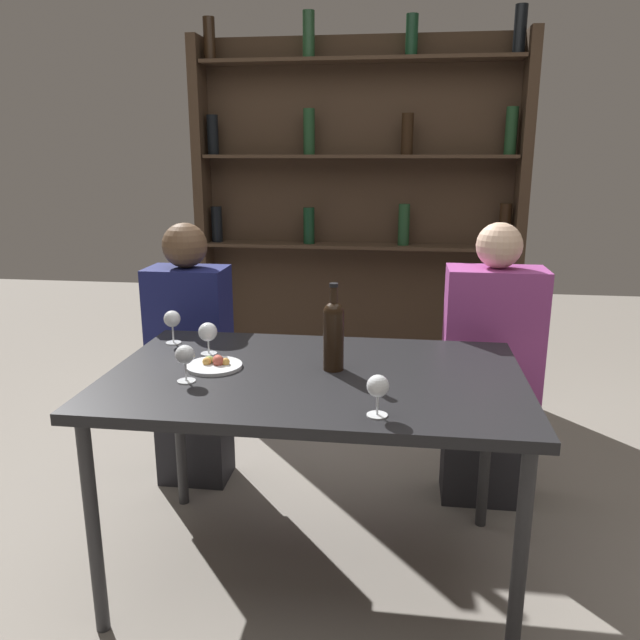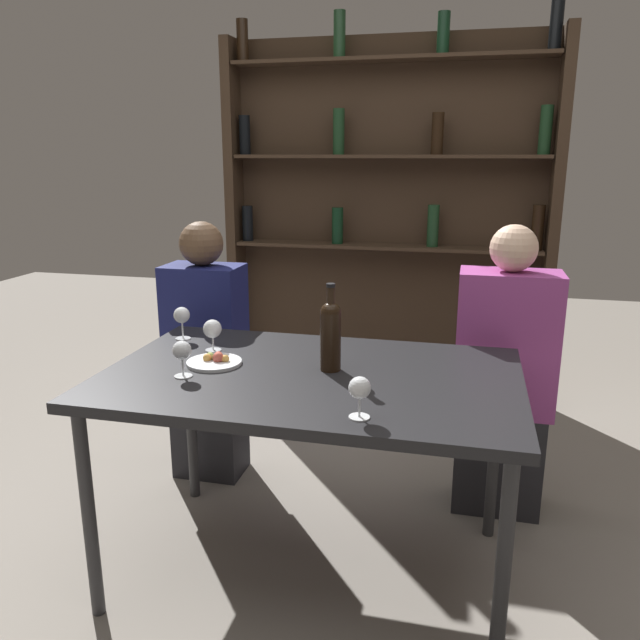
{
  "view_description": "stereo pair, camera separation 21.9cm",
  "coord_description": "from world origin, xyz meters",
  "px_view_note": "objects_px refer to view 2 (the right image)",
  "views": [
    {
      "loc": [
        0.28,
        -1.97,
        1.49
      ],
      "look_at": [
        0.0,
        0.13,
        0.92
      ],
      "focal_mm": 35.0,
      "sensor_mm": 36.0,
      "label": 1
    },
    {
      "loc": [
        0.5,
        -1.93,
        1.49
      ],
      "look_at": [
        0.0,
        0.13,
        0.92
      ],
      "focal_mm": 35.0,
      "sensor_mm": 36.0,
      "label": 2
    }
  ],
  "objects_px": {
    "wine_glass_0": "(212,330)",
    "seated_person_left": "(207,359)",
    "wine_glass_2": "(360,389)",
    "wine_bottle": "(331,332)",
    "food_plate_0": "(215,361)",
    "wine_glass_1": "(182,316)",
    "seated_person_right": "(503,382)",
    "wine_glass_3": "(182,352)"
  },
  "relations": [
    {
      "from": "wine_glass_1",
      "to": "wine_glass_2",
      "type": "bearing_deg",
      "value": -36.03
    },
    {
      "from": "wine_glass_0",
      "to": "wine_glass_1",
      "type": "distance_m",
      "value": 0.21
    },
    {
      "from": "wine_glass_0",
      "to": "seated_person_left",
      "type": "bearing_deg",
      "value": 117.17
    },
    {
      "from": "seated_person_left",
      "to": "wine_bottle",
      "type": "bearing_deg",
      "value": -38.52
    },
    {
      "from": "wine_bottle",
      "to": "wine_glass_2",
      "type": "relative_size",
      "value": 2.48
    },
    {
      "from": "wine_glass_3",
      "to": "wine_glass_0",
      "type": "bearing_deg",
      "value": 93.05
    },
    {
      "from": "food_plate_0",
      "to": "wine_bottle",
      "type": "bearing_deg",
      "value": 4.84
    },
    {
      "from": "wine_bottle",
      "to": "seated_person_right",
      "type": "distance_m",
      "value": 0.89
    },
    {
      "from": "wine_glass_0",
      "to": "seated_person_left",
      "type": "distance_m",
      "value": 0.59
    },
    {
      "from": "food_plate_0",
      "to": "seated_person_right",
      "type": "distance_m",
      "value": 1.2
    },
    {
      "from": "wine_glass_3",
      "to": "seated_person_right",
      "type": "xyz_separation_m",
      "value": [
        1.07,
        0.75,
        -0.28
      ]
    },
    {
      "from": "wine_glass_3",
      "to": "seated_person_right",
      "type": "bearing_deg",
      "value": 34.94
    },
    {
      "from": "wine_glass_0",
      "to": "wine_bottle",
      "type": "bearing_deg",
      "value": -12.77
    },
    {
      "from": "wine_bottle",
      "to": "seated_person_left",
      "type": "bearing_deg",
      "value": 141.48
    },
    {
      "from": "wine_glass_0",
      "to": "wine_glass_3",
      "type": "height_order",
      "value": "wine_glass_3"
    },
    {
      "from": "wine_glass_2",
      "to": "seated_person_left",
      "type": "distance_m",
      "value": 1.32
    },
    {
      "from": "wine_bottle",
      "to": "seated_person_right",
      "type": "xyz_separation_m",
      "value": [
        0.61,
        0.57,
        -0.33
      ]
    },
    {
      "from": "wine_glass_1",
      "to": "wine_glass_2",
      "type": "relative_size",
      "value": 1.08
    },
    {
      "from": "wine_bottle",
      "to": "wine_glass_1",
      "type": "distance_m",
      "value": 0.69
    },
    {
      "from": "wine_glass_0",
      "to": "wine_glass_2",
      "type": "relative_size",
      "value": 0.99
    },
    {
      "from": "wine_bottle",
      "to": "seated_person_right",
      "type": "relative_size",
      "value": 0.25
    },
    {
      "from": "wine_glass_1",
      "to": "food_plate_0",
      "type": "height_order",
      "value": "wine_glass_1"
    },
    {
      "from": "wine_bottle",
      "to": "wine_glass_0",
      "type": "height_order",
      "value": "wine_bottle"
    },
    {
      "from": "wine_bottle",
      "to": "wine_glass_0",
      "type": "bearing_deg",
      "value": 167.23
    },
    {
      "from": "food_plate_0",
      "to": "seated_person_right",
      "type": "xyz_separation_m",
      "value": [
        1.02,
        0.6,
        -0.21
      ]
    },
    {
      "from": "food_plate_0",
      "to": "seated_person_right",
      "type": "height_order",
      "value": "seated_person_right"
    },
    {
      "from": "wine_glass_2",
      "to": "wine_bottle",
      "type": "bearing_deg",
      "value": 114.0
    },
    {
      "from": "wine_glass_0",
      "to": "wine_glass_3",
      "type": "relative_size",
      "value": 0.97
    },
    {
      "from": "wine_bottle",
      "to": "seated_person_left",
      "type": "distance_m",
      "value": 0.97
    },
    {
      "from": "wine_glass_0",
      "to": "wine_glass_2",
      "type": "bearing_deg",
      "value": -36.9
    },
    {
      "from": "wine_glass_2",
      "to": "food_plate_0",
      "type": "height_order",
      "value": "wine_glass_2"
    },
    {
      "from": "wine_bottle",
      "to": "wine_glass_3",
      "type": "distance_m",
      "value": 0.5
    },
    {
      "from": "food_plate_0",
      "to": "wine_glass_2",
      "type": "bearing_deg",
      "value": -30.52
    },
    {
      "from": "wine_glass_3",
      "to": "seated_person_left",
      "type": "relative_size",
      "value": 0.1
    },
    {
      "from": "wine_glass_2",
      "to": "wine_glass_0",
      "type": "bearing_deg",
      "value": 143.1
    },
    {
      "from": "seated_person_right",
      "to": "wine_glass_0",
      "type": "bearing_deg",
      "value": -157.12
    },
    {
      "from": "wine_glass_0",
      "to": "wine_glass_2",
      "type": "xyz_separation_m",
      "value": [
        0.64,
        -0.48,
        0.0
      ]
    },
    {
      "from": "wine_glass_0",
      "to": "food_plate_0",
      "type": "relative_size",
      "value": 0.62
    },
    {
      "from": "wine_glass_1",
      "to": "wine_glass_2",
      "type": "distance_m",
      "value": 1.01
    },
    {
      "from": "wine_glass_2",
      "to": "wine_glass_3",
      "type": "bearing_deg",
      "value": 162.88
    },
    {
      "from": "wine_bottle",
      "to": "wine_glass_1",
      "type": "xyz_separation_m",
      "value": [
        -0.65,
        0.22,
        -0.04
      ]
    },
    {
      "from": "wine_glass_2",
      "to": "seated_person_right",
      "type": "distance_m",
      "value": 1.08
    }
  ]
}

